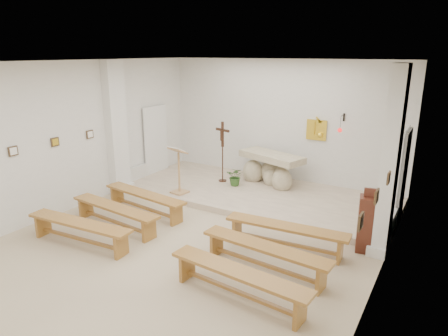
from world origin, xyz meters
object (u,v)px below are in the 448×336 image
Objects in this scene: bench_right_second at (265,252)px; altar at (270,171)px; bench_right_front at (286,231)px; bench_left_third at (79,228)px; bench_left_second at (115,211)px; crucifix_stand at (222,147)px; lectern at (179,170)px; donation_pedestal at (367,224)px; bench_left_front at (145,198)px; bench_right_third at (238,278)px.

altar is at bearing 117.68° from bench_right_second.
bench_left_third is at bearing -156.03° from bench_right_front.
bench_left_second is 1.00× the size of bench_left_third.
crucifix_stand reaches higher than bench_right_front.
lectern is (-1.71, -1.91, 0.25)m from altar.
bench_left_front is (-4.87, -0.73, -0.18)m from donation_pedestal.
bench_right_front is at bearing -10.85° from lectern.
altar reaches higher than bench_right_second.
bench_left_second is 1.00× the size of bench_right_second.
altar is 1.55× the size of donation_pedestal.
donation_pedestal reaches higher than bench_left_front.
bench_left_front and bench_right_second have the same top height.
lectern is at bearing 92.35° from bench_left_second.
donation_pedestal is at bearing 23.99° from bench_left_second.
lectern is 0.74× the size of crucifix_stand.
bench_right_second is 1.00× the size of bench_left_third.
altar is at bearing 66.99° from bench_left_front.
lectern reaches higher than bench_right_third.
bench_right_third is (-1.33, -2.62, -0.18)m from donation_pedestal.
crucifix_stand is 4.05m from bench_right_front.
bench_left_second is at bearing -82.24° from crucifix_stand.
bench_right_front is (2.98, -2.63, -0.75)m from crucifix_stand.
bench_left_third is at bearing -92.31° from altar.
donation_pedestal is 0.53× the size of bench_left_front.
crucifix_stand reaches higher than bench_right_third.
bench_right_second is at bearing -94.16° from bench_right_front.
bench_right_front is at bearing 7.08° from bench_left_front.
altar is 0.82× the size of bench_left_third.
bench_right_front is 1.00× the size of bench_right_second.
crucifix_stand is (-1.25, -0.49, 0.62)m from altar.
bench_left_front and bench_left_second have the same top height.
crucifix_stand is 4.72m from bench_right_second.
bench_left_front is 3.67m from bench_right_second.
altar is 1.16× the size of crucifix_stand.
lectern is at bearing 152.55° from bench_right_second.
donation_pedestal is at bearing 56.18° from bench_right_second.
crucifix_stand is 0.71× the size of bench_right_second.
bench_right_front is 1.00× the size of bench_left_third.
bench_left_front is 1.00× the size of bench_right_second.
bench_right_second is (3.54, -0.95, 0.00)m from bench_left_front.
bench_right_second is (2.98, -3.58, -0.75)m from crucifix_stand.
lectern is 0.99× the size of donation_pedestal.
altar is 1.48m from crucifix_stand.
donation_pedestal reaches higher than altar.
altar is 0.82× the size of bench_right_second.
bench_left_front is (-1.81, -3.12, -0.14)m from altar.
crucifix_stand is 0.71× the size of bench_left_second.
lectern is at bearing -91.23° from crucifix_stand.
bench_left_third is (-4.87, -2.62, -0.18)m from donation_pedestal.
donation_pedestal is 5.16m from bench_left_second.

